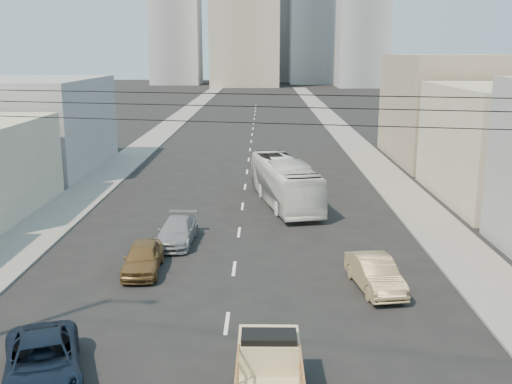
{
  "coord_description": "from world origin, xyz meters",
  "views": [
    {
      "loc": [
        1.39,
        -13.46,
        10.32
      ],
      "look_at": [
        1.05,
        15.43,
        3.5
      ],
      "focal_mm": 42.0,
      "sensor_mm": 36.0,
      "label": 1
    }
  ],
  "objects_px": {
    "navy_pickup": "(42,362)",
    "flatbed_pickup": "(269,372)",
    "sedan_tan": "(375,273)",
    "sedan_grey": "(177,232)",
    "sedan_brown": "(143,258)",
    "city_bus": "(285,182)"
  },
  "relations": [
    {
      "from": "navy_pickup",
      "to": "city_bus",
      "type": "relative_size",
      "value": 0.46
    },
    {
      "from": "navy_pickup",
      "to": "sedan_grey",
      "type": "height_order",
      "value": "navy_pickup"
    },
    {
      "from": "flatbed_pickup",
      "to": "navy_pickup",
      "type": "relative_size",
      "value": 0.86
    },
    {
      "from": "flatbed_pickup",
      "to": "sedan_tan",
      "type": "height_order",
      "value": "flatbed_pickup"
    },
    {
      "from": "sedan_tan",
      "to": "sedan_grey",
      "type": "height_order",
      "value": "sedan_tan"
    },
    {
      "from": "city_bus",
      "to": "sedan_tan",
      "type": "distance_m",
      "value": 15.54
    },
    {
      "from": "city_bus",
      "to": "sedan_tan",
      "type": "xyz_separation_m",
      "value": [
        3.48,
        -15.12,
        -0.82
      ]
    },
    {
      "from": "flatbed_pickup",
      "to": "sedan_grey",
      "type": "xyz_separation_m",
      "value": [
        -4.91,
        15.42,
        -0.42
      ]
    },
    {
      "from": "sedan_brown",
      "to": "sedan_grey",
      "type": "bearing_deg",
      "value": 74.14
    },
    {
      "from": "navy_pickup",
      "to": "flatbed_pickup",
      "type": "bearing_deg",
      "value": -29.1
    },
    {
      "from": "city_bus",
      "to": "sedan_grey",
      "type": "distance_m",
      "value": 10.76
    },
    {
      "from": "navy_pickup",
      "to": "sedan_tan",
      "type": "relative_size",
      "value": 1.15
    },
    {
      "from": "sedan_brown",
      "to": "navy_pickup",
      "type": "bearing_deg",
      "value": -100.28
    },
    {
      "from": "sedan_grey",
      "to": "navy_pickup",
      "type": "bearing_deg",
      "value": -96.91
    },
    {
      "from": "sedan_tan",
      "to": "flatbed_pickup",
      "type": "bearing_deg",
      "value": -126.81
    },
    {
      "from": "sedan_brown",
      "to": "sedan_grey",
      "type": "relative_size",
      "value": 0.9
    },
    {
      "from": "city_bus",
      "to": "sedan_brown",
      "type": "height_order",
      "value": "city_bus"
    },
    {
      "from": "flatbed_pickup",
      "to": "navy_pickup",
      "type": "distance_m",
      "value": 7.28
    },
    {
      "from": "city_bus",
      "to": "sedan_tan",
      "type": "height_order",
      "value": "city_bus"
    },
    {
      "from": "flatbed_pickup",
      "to": "navy_pickup",
      "type": "xyz_separation_m",
      "value": [
        -7.18,
        1.18,
        -0.39
      ]
    },
    {
      "from": "sedan_brown",
      "to": "sedan_tan",
      "type": "relative_size",
      "value": 0.94
    },
    {
      "from": "sedan_grey",
      "to": "flatbed_pickup",
      "type": "bearing_deg",
      "value": -70.2
    }
  ]
}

